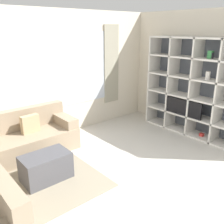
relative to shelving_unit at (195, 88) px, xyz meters
name	(u,v)px	position (x,y,z in m)	size (l,w,h in m)	color
ground_plane	(178,213)	(-2.45, -1.41, -1.06)	(16.00, 16.00, 0.00)	beige
wall_back	(51,76)	(-2.45, 1.93, 0.29)	(6.48, 0.11, 2.70)	beige
wall_right	(193,72)	(0.22, 0.24, 0.29)	(0.07, 4.51, 2.70)	beige
area_rug	(24,186)	(-3.78, 0.47, -1.06)	(2.25, 1.85, 0.01)	gray
shelving_unit	(195,88)	(0.00, 0.00, 0.00)	(0.44, 2.37, 2.14)	#515660
couch_main	(24,139)	(-3.33, 1.48, -0.76)	(1.92, 0.82, 0.83)	gray
ottoman	(46,167)	(-3.42, 0.42, -0.84)	(0.74, 0.46, 0.44)	#47474C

